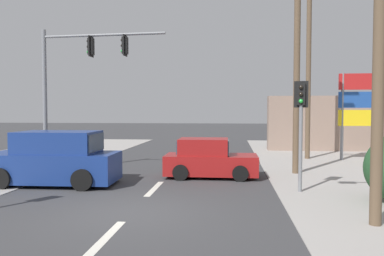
{
  "coord_description": "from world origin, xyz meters",
  "views": [
    {
      "loc": [
        2.55,
        -9.27,
        2.61
      ],
      "look_at": [
        1.17,
        4.0,
        2.0
      ],
      "focal_mm": 35.0,
      "sensor_mm": 36.0,
      "label": 1
    }
  ],
  "objects": [
    {
      "name": "hatchback_kerbside_parked",
      "position": [
        1.7,
        5.36,
        0.7
      ],
      "size": [
        3.65,
        1.8,
        1.53
      ],
      "color": "maroon",
      "rests_on": "ground"
    },
    {
      "name": "suv_oncoming_mid",
      "position": [
        -3.65,
        3.29,
        0.88
      ],
      "size": [
        4.59,
        2.17,
        1.9
      ],
      "color": "navy",
      "rests_on": "ground"
    },
    {
      "name": "utility_pole_background_right",
      "position": [
        6.7,
        11.54,
        5.57
      ],
      "size": [
        1.8,
        0.26,
        10.66
      ],
      "color": "brown",
      "rests_on": "ground"
    },
    {
      "name": "utility_pole_midground_right",
      "position": [
        5.24,
        6.56,
        4.99
      ],
      "size": [
        1.8,
        0.26,
        9.5
      ],
      "color": "brown",
      "rests_on": "ground"
    },
    {
      "name": "traffic_signal_mast",
      "position": [
        -3.95,
        5.69,
        4.15
      ],
      "size": [
        5.28,
        0.52,
        6.0
      ],
      "color": "slate",
      "rests_on": "ground"
    },
    {
      "name": "shopfront_wall_far",
      "position": [
        11.0,
        16.0,
        1.8
      ],
      "size": [
        12.0,
        1.0,
        3.6
      ],
      "primitive_type": "cube",
      "color": "gray",
      "rests_on": "ground"
    },
    {
      "name": "lane_dash_near",
      "position": [
        0.0,
        -2.0,
        0.0
      ],
      "size": [
        0.2,
        2.4,
        0.01
      ],
      "primitive_type": "cube",
      "color": "silver",
      "rests_on": "ground"
    },
    {
      "name": "lane_dash_far",
      "position": [
        0.0,
        8.0,
        0.0
      ],
      "size": [
        0.2,
        2.4,
        0.01
      ],
      "primitive_type": "cube",
      "color": "silver",
      "rests_on": "ground"
    },
    {
      "name": "utility_pole_foreground_right",
      "position": [
        5.68,
        -0.52,
        4.87
      ],
      "size": [
        3.78,
        0.4,
        9.02
      ],
      "color": "brown",
      "rests_on": "ground"
    },
    {
      "name": "ground_plane",
      "position": [
        0.0,
        0.0,
        0.0
      ],
      "size": [
        140.0,
        140.0,
        0.0
      ],
      "primitive_type": "plane",
      "color": "#3A3A3D"
    },
    {
      "name": "shopping_plaza_sign",
      "position": [
        9.24,
        11.14,
        2.98
      ],
      "size": [
        2.1,
        0.16,
        4.6
      ],
      "color": "slate",
      "rests_on": "ground"
    },
    {
      "name": "pedestal_signal_right_kerb",
      "position": [
        4.77,
        2.92,
        2.42
      ],
      "size": [
        0.44,
        0.31,
        3.56
      ],
      "color": "slate",
      "rests_on": "ground"
    },
    {
      "name": "lane_dash_mid",
      "position": [
        0.0,
        3.0,
        0.0
      ],
      "size": [
        0.2,
        2.4,
        0.01
      ],
      "primitive_type": "cube",
      "color": "silver",
      "rests_on": "ground"
    }
  ]
}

